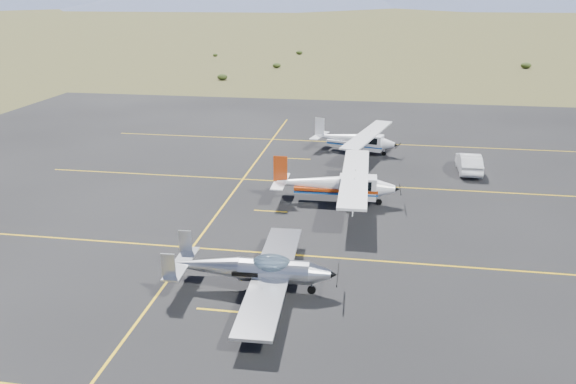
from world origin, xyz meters
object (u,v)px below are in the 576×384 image
(aircraft_cessna, at_px, (336,183))
(sedan, at_px, (469,163))
(aircraft_low_wing, at_px, (255,270))
(aircraft_plain, at_px, (356,139))

(aircraft_cessna, bearing_deg, sedan, 39.76)
(aircraft_low_wing, xyz_separation_m, aircraft_plain, (3.23, 22.65, 0.11))
(aircraft_low_wing, distance_m, sedan, 22.03)
(sedan, bearing_deg, aircraft_plain, -24.32)
(aircraft_cessna, xyz_separation_m, sedan, (8.87, 7.63, -0.55))
(aircraft_low_wing, bearing_deg, aircraft_cessna, 75.14)
(aircraft_low_wing, height_order, aircraft_plain, aircraft_plain)
(aircraft_low_wing, distance_m, aircraft_cessna, 11.49)
(aircraft_low_wing, xyz_separation_m, sedan, (11.46, 18.82, -0.31))
(aircraft_cessna, bearing_deg, aircraft_plain, 85.87)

